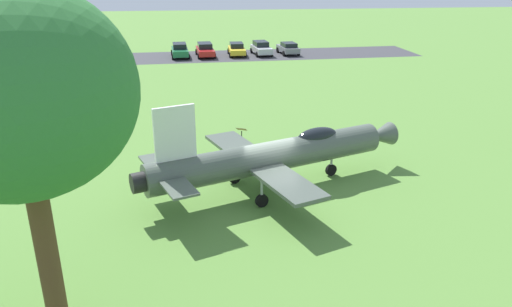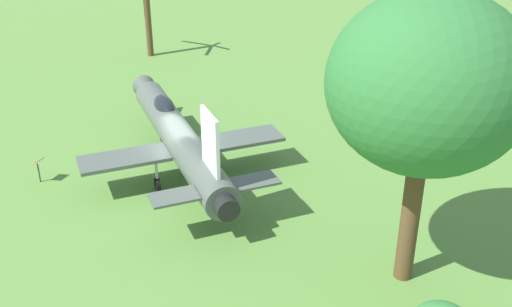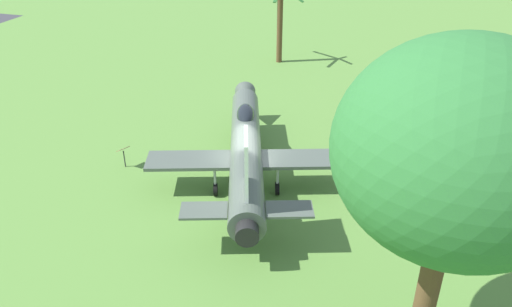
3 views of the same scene
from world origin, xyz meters
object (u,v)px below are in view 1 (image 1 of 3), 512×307
object	(u,v)px
parked_car_silver	(261,48)
parked_car_yellow	(237,49)
shade_tree	(18,93)
parked_car_green	(180,50)
info_plaque	(242,132)
display_jet	(277,155)
parked_car_gray	(288,48)
parked_car_red	(205,50)

from	to	relation	value
parked_car_silver	parked_car_yellow	size ratio (longest dim) A/B	1.10
shade_tree	parked_car_green	bearing A→B (deg)	-93.52
info_plaque	display_jet	bearing A→B (deg)	99.97
shade_tree	info_plaque	size ratio (longest dim) A/B	8.72
parked_car_silver	parked_car_green	bearing A→B (deg)	-94.35
display_jet	parked_car_silver	world-z (taller)	display_jet
shade_tree	info_plaque	distance (m)	17.42
parked_car_green	parked_car_silver	bearing A→B (deg)	88.29
parked_car_silver	parked_car_gray	bearing A→B (deg)	82.69
info_plaque	parked_car_red	size ratio (longest dim) A/B	0.23
info_plaque	parked_car_red	world-z (taller)	parked_car_red
parked_car_silver	parked_car_red	world-z (taller)	parked_car_silver
parked_car_green	parked_car_yellow	bearing A→B (deg)	88.26
display_jet	parked_car_yellow	bearing A→B (deg)	67.42
parked_car_red	parked_car_green	xyz separation A→B (m)	(2.96, 0.12, 0.02)
shade_tree	parked_car_gray	xyz separation A→B (m)	(-15.76, -45.76, -6.37)
parked_car_red	parked_car_green	distance (m)	2.96
display_jet	parked_car_red	bearing A→B (deg)	73.20
info_plaque	parked_car_green	size ratio (longest dim) A/B	0.24
parked_car_gray	parked_car_yellow	xyz separation A→B (m)	(6.26, 0.07, 0.01)
parked_car_silver	parked_car_red	xyz separation A→B (m)	(6.72, 0.24, -0.02)
parked_car_yellow	parked_car_red	distance (m)	3.75
parked_car_yellow	parked_car_green	distance (m)	6.71
parked_car_yellow	shade_tree	bearing A→B (deg)	-11.73
display_jet	parked_car_silver	distance (m)	37.58
info_plaque	parked_car_red	xyz separation A→B (m)	(1.32, -30.93, -0.07)
parked_car_silver	parked_car_yellow	xyz separation A→B (m)	(2.97, 0.11, -0.05)
display_jet	parked_car_green	world-z (taller)	display_jet
shade_tree	parked_car_silver	world-z (taller)	shade_tree
shade_tree	parked_car_gray	bearing A→B (deg)	-109.00
shade_tree	parked_car_yellow	size ratio (longest dim) A/B	2.40
parked_car_green	parked_car_gray	bearing A→B (deg)	87.54
parked_car_gray	parked_car_red	xyz separation A→B (m)	(10.01, 0.19, 0.04)
shade_tree	parked_car_silver	xyz separation A→B (m)	(-12.47, -45.81, -6.30)
shade_tree	parked_car_gray	distance (m)	48.82
parked_car_yellow	parked_car_gray	bearing A→B (deg)	90.63
display_jet	shade_tree	distance (m)	12.94
parked_car_red	parked_car_green	size ratio (longest dim) A/B	1.05
shade_tree	parked_car_gray	world-z (taller)	shade_tree
shade_tree	parked_car_yellow	bearing A→B (deg)	-101.75
info_plaque	parked_car_gray	world-z (taller)	parked_car_gray
info_plaque	parked_car_silver	xyz separation A→B (m)	(-5.40, -31.16, -0.05)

